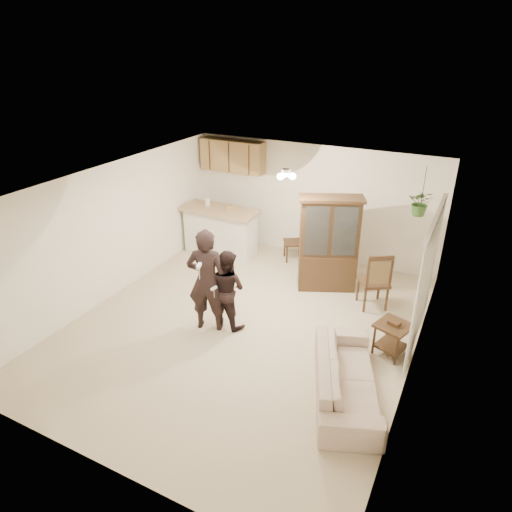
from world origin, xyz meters
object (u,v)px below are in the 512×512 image
at_px(child, 227,290).
at_px(chair_hutch_right, 372,291).
at_px(side_table, 392,339).
at_px(china_hutch, 328,245).
at_px(chair_hutch_left, 293,248).
at_px(adult, 207,281).
at_px(sofa, 347,373).
at_px(chair_bar, 229,242).

distance_m(child, chair_hutch_right, 2.71).
bearing_deg(chair_hutch_right, side_table, 83.09).
relative_size(child, china_hutch, 0.72).
bearing_deg(chair_hutch_left, chair_hutch_right, 28.30).
height_order(child, chair_hutch_right, child).
bearing_deg(side_table, adult, -167.31).
xyz_separation_m(sofa, chair_hutch_left, (-2.30, 3.65, -0.10)).
bearing_deg(side_table, china_hutch, 135.64).
height_order(side_table, chair_hutch_left, chair_hutch_left).
xyz_separation_m(adult, chair_hutch_right, (2.31, 1.94, -0.59)).
distance_m(china_hutch, side_table, 2.33).
bearing_deg(chair_hutch_left, china_hutch, 18.35).
bearing_deg(child, chair_hutch_right, -130.40).
height_order(sofa, chair_hutch_right, chair_hutch_right).
height_order(china_hutch, chair_hutch_right, china_hutch).
bearing_deg(side_table, child, -170.90).
height_order(chair_hutch_left, chair_hutch_right, chair_hutch_right).
relative_size(china_hutch, chair_bar, 1.77).
relative_size(side_table, chair_hutch_right, 0.56).
height_order(sofa, china_hutch, china_hutch).
bearing_deg(chair_bar, sofa, -48.65).
height_order(child, side_table, child).
bearing_deg(china_hutch, chair_hutch_left, 116.43).
xyz_separation_m(side_table, chair_bar, (-4.10, 2.05, 0.02)).
bearing_deg(chair_hutch_right, chair_bar, -45.25).
relative_size(side_table, chair_hutch_left, 0.67).
xyz_separation_m(sofa, chair_hutch_right, (-0.26, 2.49, -0.05)).
bearing_deg(sofa, chair_hutch_left, 11.30).
xyz_separation_m(adult, child, (0.24, 0.23, -0.22)).
bearing_deg(chair_hutch_left, chair_bar, -106.66).
relative_size(china_hutch, chair_hutch_left, 2.02).
distance_m(sofa, chair_hutch_left, 4.32).
height_order(adult, chair_hutch_left, adult).
relative_size(child, chair_hutch_right, 1.21).
xyz_separation_m(child, chair_hutch_left, (0.02, 2.88, -0.41)).
bearing_deg(adult, china_hutch, -139.64).
distance_m(chair_hutch_left, chair_hutch_right, 2.35).
bearing_deg(sofa, china_hutch, 3.11).
xyz_separation_m(china_hutch, chair_hutch_right, (0.98, -0.28, -0.61)).
xyz_separation_m(child, chair_hutch_right, (2.06, 1.71, -0.36)).
relative_size(chair_hutch_left, chair_hutch_right, 0.83).
xyz_separation_m(child, side_table, (2.69, 0.43, -0.40)).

